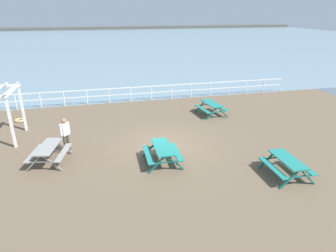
% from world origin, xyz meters
% --- Properties ---
extents(ground_plane, '(30.00, 24.00, 0.20)m').
position_xyz_m(ground_plane, '(0.00, 0.00, -0.10)').
color(ground_plane, brown).
extents(sea_band, '(142.00, 90.00, 0.01)m').
position_xyz_m(sea_band, '(0.00, 52.75, 0.00)').
color(sea_band, gray).
rests_on(sea_band, ground).
extents(distant_shoreline, '(142.00, 6.00, 1.80)m').
position_xyz_m(distant_shoreline, '(0.00, 95.75, 0.00)').
color(distant_shoreline, '#4C4C47').
rests_on(distant_shoreline, ground).
extents(seaward_railing, '(23.07, 0.07, 1.08)m').
position_xyz_m(seaward_railing, '(-0.00, 7.75, 0.73)').
color(seaward_railing, white).
rests_on(seaward_railing, ground).
extents(picnic_table_near_left, '(1.58, 1.83, 0.80)m').
position_xyz_m(picnic_table_near_left, '(-0.52, -1.67, 0.58)').
color(picnic_table_near_left, '#1E7A70').
rests_on(picnic_table_near_left, ground).
extents(picnic_table_near_right, '(1.57, 1.82, 0.80)m').
position_xyz_m(picnic_table_near_right, '(4.06, -3.92, 0.58)').
color(picnic_table_near_right, '#1E7A70').
rests_on(picnic_table_near_right, ground).
extents(picnic_table_mid_centre, '(1.73, 1.97, 0.80)m').
position_xyz_m(picnic_table_mid_centre, '(3.87, 3.73, 0.58)').
color(picnic_table_mid_centre, '#1E7A70').
rests_on(picnic_table_mid_centre, ground).
extents(picnic_table_far_left, '(1.84, 2.07, 0.80)m').
position_xyz_m(picnic_table_far_left, '(-5.32, -0.46, 0.58)').
color(picnic_table_far_left, gray).
rests_on(picnic_table_far_left, ground).
extents(visitor, '(0.41, 0.40, 1.66)m').
position_xyz_m(visitor, '(-4.64, 0.44, 0.95)').
color(visitor, '#4C4233').
rests_on(visitor, ground).
extents(rope_coil, '(0.55, 0.55, 0.11)m').
position_xyz_m(rope_coil, '(-7.78, 5.35, 0.06)').
color(rope_coil, tan).
rests_on(rope_coil, ground).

